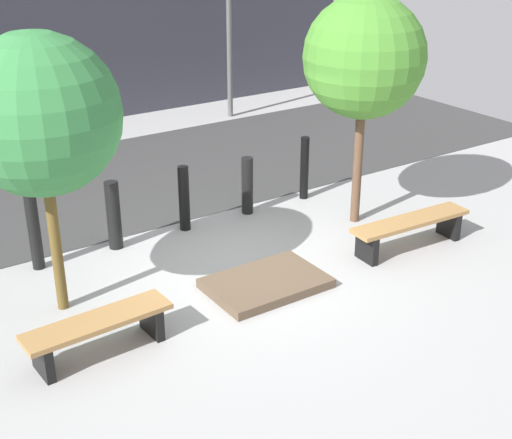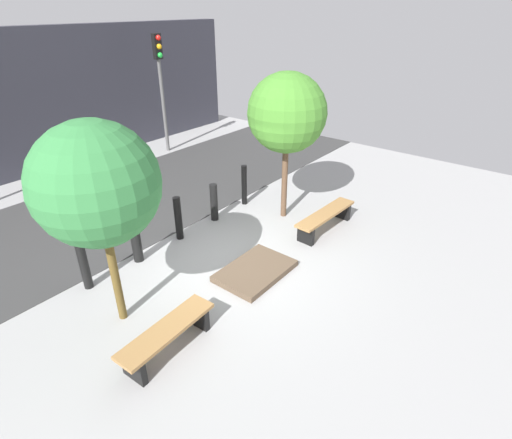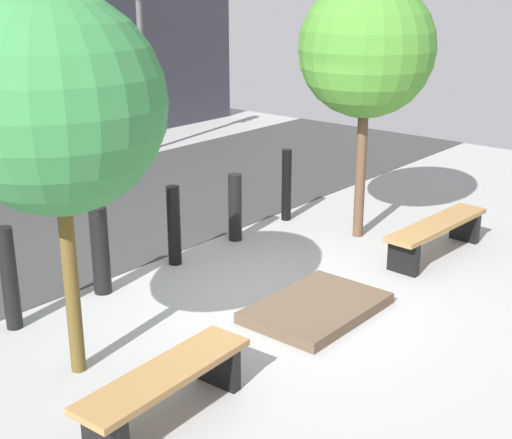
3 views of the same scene
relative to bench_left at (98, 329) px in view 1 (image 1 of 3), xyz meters
name	(u,v)px [view 1 (image 1 of 3)]	position (x,y,z in m)	size (l,w,h in m)	color
ground_plane	(241,269)	(2.38, 0.81, -0.32)	(18.00, 18.00, 0.00)	#9E9E9E
road_strip	(119,181)	(2.38, 4.88, -0.31)	(18.00, 4.48, 0.01)	#383838
building_facade	(32,32)	(2.38, 9.04, 1.77)	(16.20, 0.50, 4.18)	#33333D
bench_left	(98,329)	(0.00, 0.00, 0.00)	(1.69, 0.52, 0.44)	black
bench_right	(410,227)	(4.76, 0.00, 0.02)	(1.94, 0.50, 0.46)	black
planter_bed	(266,283)	(2.38, 0.20, -0.26)	(1.52, 1.03, 0.12)	brown
tree_behind_left_bench	(39,116)	(0.00, 1.19, 2.14)	(1.85, 1.85, 3.38)	brown
tree_behind_right_bench	(364,58)	(4.76, 1.19, 2.25)	(1.79, 1.79, 3.47)	brown
bollard_far_left	(34,232)	(0.09, 2.39, 0.23)	(0.17, 0.17, 1.10)	black
bollard_left	(114,215)	(1.24, 2.39, 0.19)	(0.20, 0.20, 1.02)	black
bollard_center	(184,198)	(2.38, 2.39, 0.19)	(0.17, 0.17, 1.02)	black
bollard_right	(247,186)	(3.52, 2.39, 0.15)	(0.19, 0.19, 0.94)	black
bollard_far_right	(304,168)	(4.67, 2.39, 0.22)	(0.14, 0.14, 1.08)	black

